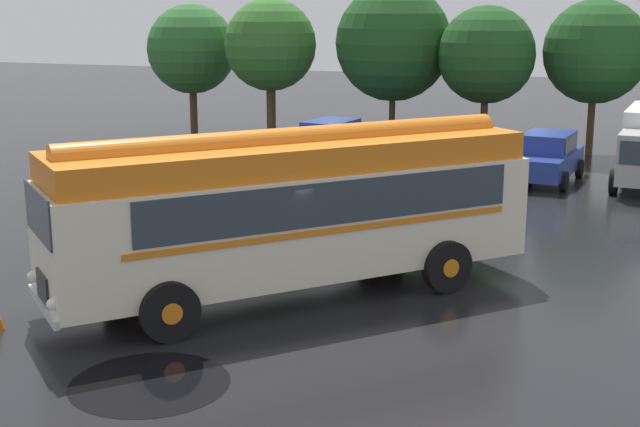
{
  "coord_description": "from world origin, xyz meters",
  "views": [
    {
      "loc": [
        7.12,
        -16.18,
        5.86
      ],
      "look_at": [
        0.43,
        1.56,
        1.4
      ],
      "focal_mm": 50.0,
      "sensor_mm": 36.0,
      "label": 1
    }
  ],
  "objects_px": {
    "car_mid_left": "(390,148)",
    "car_far_right": "(547,157)",
    "vintage_bus": "(293,206)",
    "car_mid_right": "(469,152)",
    "car_near_left": "(329,142)"
  },
  "relations": [
    {
      "from": "vintage_bus",
      "to": "car_mid_left",
      "type": "height_order",
      "value": "vintage_bus"
    },
    {
      "from": "vintage_bus",
      "to": "car_far_right",
      "type": "relative_size",
      "value": 2.1
    },
    {
      "from": "car_near_left",
      "to": "car_mid_right",
      "type": "relative_size",
      "value": 1.01
    },
    {
      "from": "car_near_left",
      "to": "car_mid_right",
      "type": "bearing_deg",
      "value": -3.12
    },
    {
      "from": "vintage_bus",
      "to": "car_mid_right",
      "type": "bearing_deg",
      "value": 87.18
    },
    {
      "from": "car_near_left",
      "to": "car_mid_right",
      "type": "distance_m",
      "value": 5.31
    },
    {
      "from": "car_mid_right",
      "to": "car_far_right",
      "type": "relative_size",
      "value": 0.99
    },
    {
      "from": "car_mid_left",
      "to": "car_far_right",
      "type": "bearing_deg",
      "value": 0.06
    },
    {
      "from": "car_near_left",
      "to": "vintage_bus",
      "type": "bearing_deg",
      "value": -72.68
    },
    {
      "from": "car_mid_right",
      "to": "car_mid_left",
      "type": "bearing_deg",
      "value": -175.28
    },
    {
      "from": "car_near_left",
      "to": "car_mid_left",
      "type": "height_order",
      "value": "same"
    },
    {
      "from": "vintage_bus",
      "to": "car_near_left",
      "type": "xyz_separation_m",
      "value": [
        -4.59,
        14.71,
        -1.05
      ]
    },
    {
      "from": "vintage_bus",
      "to": "car_mid_right",
      "type": "relative_size",
      "value": 2.12
    },
    {
      "from": "vintage_bus",
      "to": "car_mid_left",
      "type": "relative_size",
      "value": 2.11
    },
    {
      "from": "car_mid_left",
      "to": "car_far_right",
      "type": "relative_size",
      "value": 1.0
    }
  ]
}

